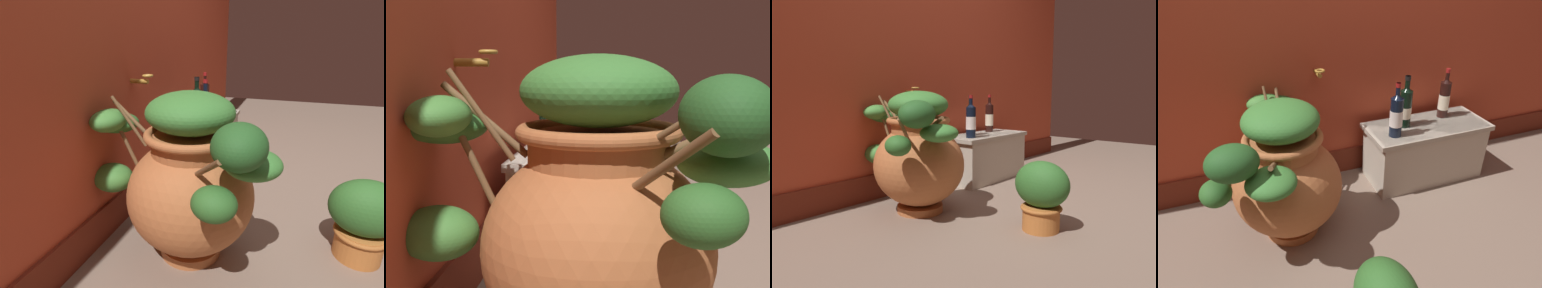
% 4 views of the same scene
% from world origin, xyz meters
% --- Properties ---
extents(terracotta_urn, '(0.66, 0.86, 0.75)m').
position_xyz_m(terracotta_urn, '(-0.37, 0.67, 0.37)').
color(terracotta_urn, '#B26638').
rests_on(terracotta_urn, ground_plane).
extents(stone_ledge, '(0.78, 0.34, 0.38)m').
position_xyz_m(stone_ledge, '(0.58, 0.86, 0.20)').
color(stone_ledge, beige).
rests_on(stone_ledge, ground_plane).
extents(wine_bottle_left, '(0.07, 0.07, 0.32)m').
position_xyz_m(wine_bottle_left, '(0.73, 0.94, 0.51)').
color(wine_bottle_left, black).
rests_on(wine_bottle_left, stone_ledge).
extents(wine_bottle_middle, '(0.08, 0.08, 0.33)m').
position_xyz_m(wine_bottle_middle, '(0.32, 0.81, 0.52)').
color(wine_bottle_middle, black).
rests_on(wine_bottle_middle, stone_ledge).
extents(wine_bottle_right, '(0.08, 0.08, 0.32)m').
position_xyz_m(wine_bottle_right, '(0.43, 0.90, 0.52)').
color(wine_bottle_right, black).
rests_on(wine_bottle_right, stone_ledge).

